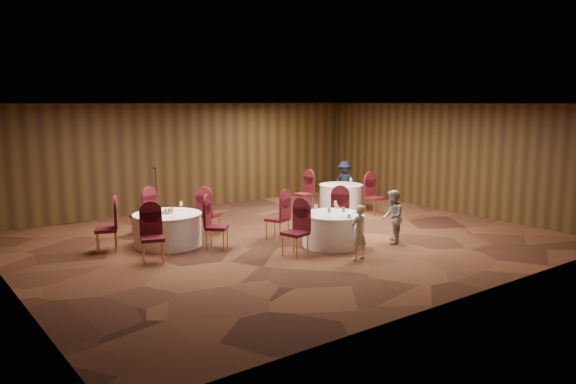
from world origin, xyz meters
TOP-DOWN VIEW (x-y plane):
  - ground at (0.00, 0.00)m, footprint 12.00×12.00m
  - room_shell at (0.00, 0.00)m, footprint 12.00×12.00m
  - table_main at (0.51, -1.09)m, footprint 1.41×1.41m
  - table_left at (-2.50, 1.17)m, footprint 1.54×1.54m
  - table_right at (3.70, 2.17)m, footprint 1.33×1.33m
  - chairs_main at (0.22, -0.45)m, footprint 2.90×2.06m
  - chairs_left at (-2.52, 1.18)m, footprint 3.28×3.01m
  - chairs_right at (3.22, 1.74)m, footprint 1.83×2.27m
  - tabletop_main at (0.66, -1.20)m, footprint 1.04×1.13m
  - tabletop_left at (-2.50, 1.16)m, footprint 0.87×0.77m
  - tabletop_right at (3.88, 1.94)m, footprint 0.08×0.08m
  - mic_stand at (-1.66, 3.68)m, footprint 0.24×0.24m
  - woman_a at (0.19, -2.26)m, footprint 0.43×0.30m
  - woman_b at (1.74, -1.75)m, footprint 0.77×0.75m
  - man_c at (4.57, 2.96)m, footprint 0.79×0.99m

SIDE VIEW (x-z plane):
  - ground at x=0.00m, z-range 0.00..0.00m
  - table_main at x=0.51m, z-range 0.01..0.75m
  - table_right at x=3.70m, z-range 0.01..0.75m
  - table_left at x=-2.50m, z-range 0.01..0.75m
  - mic_stand at x=-1.66m, z-range -0.32..1.18m
  - chairs_main at x=0.22m, z-range 0.00..1.00m
  - chairs_left at x=-2.52m, z-range 0.00..1.00m
  - chairs_right at x=3.22m, z-range 0.00..1.00m
  - woman_a at x=0.19m, z-range 0.00..1.15m
  - woman_b at x=1.74m, z-range 0.00..1.25m
  - man_c at x=4.57m, z-range 0.00..1.34m
  - tabletop_left at x=-2.50m, z-range 0.71..0.93m
  - tabletop_main at x=0.66m, z-range 0.74..0.95m
  - tabletop_right at x=3.88m, z-range 0.79..1.01m
  - room_shell at x=0.00m, z-range -4.04..7.96m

